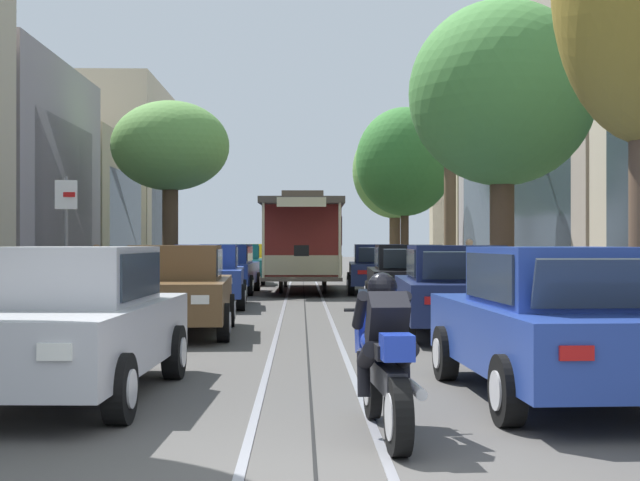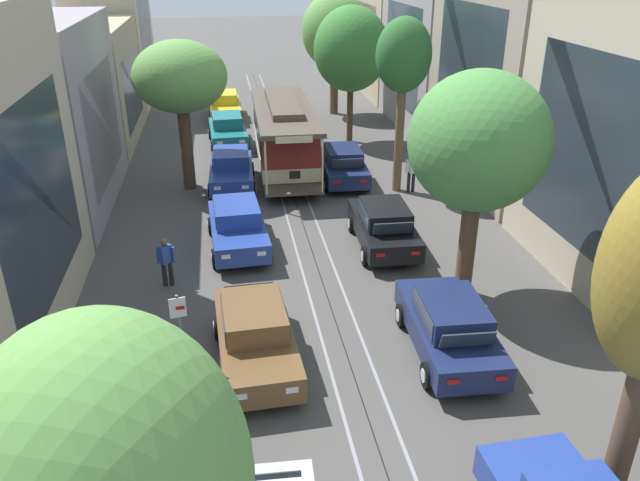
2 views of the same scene
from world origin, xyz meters
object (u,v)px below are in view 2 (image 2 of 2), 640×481
parked_car_navy_second_right (449,326)px  street_tree_kerb_right_fourth (351,49)px  parked_car_brown_second_left (255,335)px  pedestrian_on_right_pavement (412,170)px  parked_car_teal_fifth_left (228,130)px  street_tree_kerb_right_mid (404,59)px  street_tree_kerb_right_second (479,143)px  street_tree_kerb_left_second (180,78)px  street_sign_post (181,336)px  street_tree_kerb_right_far (334,32)px  cable_car_trolley (284,135)px  pedestrian_on_left_pavement (166,259)px  parked_car_yellow_sixth_left (225,105)px  parked_car_navy_fourth_right (343,164)px  parked_car_blue_mid_left (238,226)px  parked_car_black_mid_right (384,225)px  parked_car_blue_fourth_left (231,169)px

parked_car_navy_second_right → street_tree_kerb_right_fourth: size_ratio=0.63×
parked_car_brown_second_left → pedestrian_on_right_pavement: pedestrian_on_right_pavement is taller
parked_car_teal_fifth_left → street_tree_kerb_right_mid: (6.99, -8.09, 4.70)m
street_tree_kerb_right_second → parked_car_brown_second_left: bearing=-158.8°
street_tree_kerb_left_second → street_sign_post: bearing=-88.6°
parked_car_brown_second_left → street_tree_kerb_right_far: size_ratio=0.61×
street_tree_kerb_left_second → pedestrian_on_right_pavement: size_ratio=3.57×
cable_car_trolley → pedestrian_on_left_pavement: (-4.73, -10.47, -0.77)m
parked_car_brown_second_left → street_tree_kerb_right_far: 26.49m
parked_car_yellow_sixth_left → street_tree_kerb_left_second: size_ratio=0.70×
parked_car_navy_fourth_right → pedestrian_on_right_pavement: pedestrian_on_right_pavement is taller
street_tree_kerb_right_far → street_sign_post: size_ratio=2.65×
parked_car_brown_second_left → pedestrian_on_left_pavement: size_ratio=2.78×
parked_car_brown_second_left → street_sign_post: street_sign_post is taller
parked_car_blue_mid_left → parked_car_teal_fifth_left: same height
parked_car_teal_fifth_left → parked_car_yellow_sixth_left: (-0.03, 5.70, 0.00)m
parked_car_blue_mid_left → parked_car_navy_second_right: (5.05, -7.13, 0.00)m
street_tree_kerb_right_fourth → parked_car_navy_second_right: bearing=-94.2°
street_tree_kerb_left_second → street_tree_kerb_right_mid: size_ratio=0.87×
parked_car_navy_second_right → street_tree_kerb_right_far: street_tree_kerb_right_far is taller
parked_car_yellow_sixth_left → parked_car_blue_mid_left: bearing=-89.8°
cable_car_trolley → pedestrian_on_right_pavement: size_ratio=5.24×
parked_car_navy_second_right → cable_car_trolley: (-2.57, 15.20, 0.86)m
parked_car_teal_fifth_left → parked_car_black_mid_right: 14.34m
parked_car_teal_fifth_left → street_tree_kerb_right_second: bearing=-68.8°
parked_car_navy_second_right → pedestrian_on_right_pavement: 11.65m
parked_car_teal_fifth_left → street_tree_kerb_left_second: (-1.82, -6.38, 3.90)m
parked_car_black_mid_right → street_tree_kerb_right_second: size_ratio=0.66×
parked_car_navy_fourth_right → street_tree_kerb_right_fourth: 7.59m
street_tree_kerb_right_far → pedestrian_on_left_pavement: bearing=-113.2°
parked_car_brown_second_left → parked_car_navy_fourth_right: bearing=69.9°
parked_car_yellow_sixth_left → parked_car_navy_second_right: (5.11, -25.50, 0.00)m
street_tree_kerb_right_second → cable_car_trolley: bearing=108.2°
parked_car_navy_second_right → street_sign_post: bearing=-173.7°
parked_car_blue_mid_left → cable_car_trolley: cable_car_trolley is taller
street_tree_kerb_right_second → pedestrian_on_right_pavement: (0.94, 8.55, -3.69)m
street_tree_kerb_left_second → cable_car_trolley: street_tree_kerb_left_second is taller
parked_car_brown_second_left → parked_car_blue_fourth_left: 12.93m
cable_car_trolley → pedestrian_on_left_pavement: bearing=-114.3°
parked_car_blue_mid_left → street_tree_kerb_left_second: bearing=106.4°
parked_car_yellow_sixth_left → street_tree_kerb_left_second: (-1.80, -12.08, 3.90)m
parked_car_navy_second_right → parked_car_navy_fourth_right: 13.16m
street_tree_kerb_right_second → street_tree_kerb_right_far: size_ratio=0.92×
cable_car_trolley → parked_car_navy_second_right: bearing=-80.4°
parked_car_blue_fourth_left → street_tree_kerb_right_far: (6.77, 12.40, 4.14)m
parked_car_blue_mid_left → street_tree_kerb_right_far: (6.75, 18.57, 4.14)m
parked_car_black_mid_right → street_sign_post: 9.66m
parked_car_navy_second_right → street_tree_kerb_right_second: street_tree_kerb_right_second is taller
parked_car_blue_fourth_left → street_tree_kerb_left_second: size_ratio=0.71×
pedestrian_on_right_pavement → parked_car_black_mid_right: bearing=-116.5°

